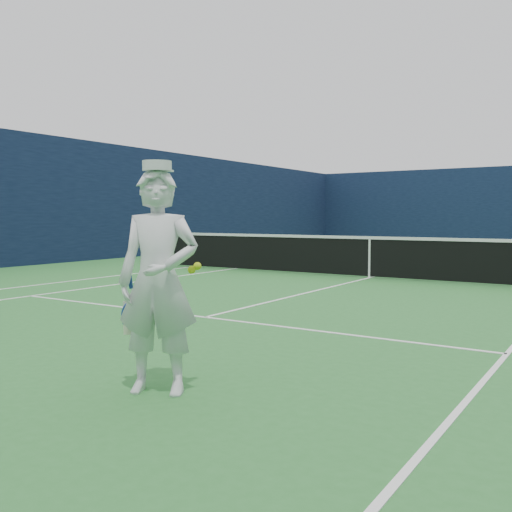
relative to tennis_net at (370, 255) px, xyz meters
The scene contains 5 objects.
ground 0.55m from the tennis_net, ahead, with size 80.00×80.00×0.00m, color #2B722F.
court_markings 0.55m from the tennis_net, ahead, with size 11.03×23.83×0.01m.
windscreen_fence 1.45m from the tennis_net, ahead, with size 20.12×36.12×4.00m.
tennis_net is the anchor object (origin of this frame).
tennis_player 9.61m from the tennis_net, 78.74° to the right, with size 0.90×0.70×1.94m.
Camera 1 is at (5.13, -12.95, 1.49)m, focal length 40.00 mm.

